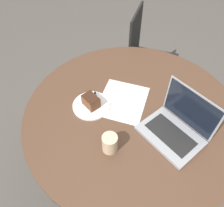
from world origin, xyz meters
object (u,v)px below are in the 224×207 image
object	(u,v)px
chair	(146,59)
plate	(91,105)
laptop	(176,128)
coffee_glass	(110,143)

from	to	relation	value
chair	plate	bearing A→B (deg)	-10.31
chair	laptop	size ratio (longest dim) A/B	2.38
plate	coffee_glass	xyz separation A→B (m)	(0.27, 0.13, 0.05)
coffee_glass	laptop	bearing A→B (deg)	109.42
chair	laptop	distance (m)	1.07
chair	coffee_glass	xyz separation A→B (m)	(1.13, -0.26, 0.34)
coffee_glass	laptop	distance (m)	0.36
plate	laptop	distance (m)	0.50
plate	coffee_glass	size ratio (longest dim) A/B	2.14
chair	laptop	bearing A→B (deg)	18.52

